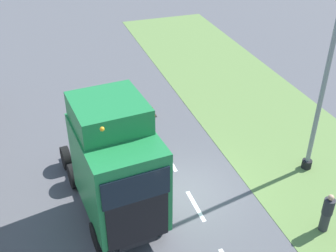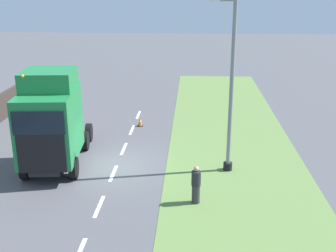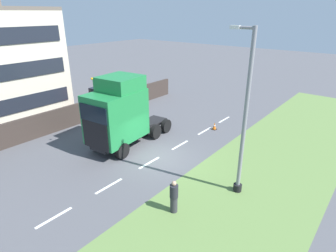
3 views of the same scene
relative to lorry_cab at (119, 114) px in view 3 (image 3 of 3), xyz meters
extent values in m
plane|color=#515156|center=(-2.97, -0.50, -2.45)|extent=(120.00, 120.00, 0.00)
cube|color=#607F42|center=(-8.97, -0.50, -2.44)|extent=(7.00, 44.00, 0.01)
cube|color=white|center=(-2.97, -9.20, -2.44)|extent=(0.16, 1.80, 0.00)
cube|color=white|center=(-2.97, -6.00, -2.44)|extent=(0.16, 1.80, 0.00)
cube|color=white|center=(-2.97, -2.80, -2.44)|extent=(0.16, 1.80, 0.00)
cube|color=white|center=(-2.97, 0.40, -2.44)|extent=(0.16, 1.80, 0.00)
cube|color=white|center=(-2.97, 3.60, -2.44)|extent=(0.16, 1.80, 0.00)
cube|color=white|center=(-2.97, 6.80, -2.44)|extent=(0.16, 1.80, 0.00)
cube|color=#382D28|center=(6.03, -0.50, -1.57)|extent=(0.25, 24.00, 1.74)
cube|color=#1E232D|center=(9.43, 1.29, -0.70)|extent=(0.08, 6.81, 1.22)
cube|color=#1E232D|center=(9.43, 1.29, 1.93)|extent=(0.08, 6.81, 1.22)
cube|color=#1E232D|center=(9.43, 1.29, 4.55)|extent=(0.08, 6.81, 1.22)
cube|color=black|center=(0.12, -1.27, -1.78)|extent=(2.01, 6.96, 0.24)
cube|color=#1E7A3D|center=(-0.03, 0.26, -0.06)|extent=(2.82, 3.99, 3.19)
cube|color=black|center=(-0.21, 2.17, -0.77)|extent=(2.09, 0.26, 1.79)
cube|color=black|center=(-0.21, 2.17, 0.64)|extent=(2.22, 0.27, 1.02)
cube|color=#1E7A3D|center=(0.03, -0.30, 1.98)|extent=(2.57, 2.66, 0.90)
sphere|color=orange|center=(0.54, 1.45, 2.50)|extent=(0.14, 0.14, 0.14)
cylinder|color=black|center=(0.27, -2.81, -1.60)|extent=(1.48, 1.48, 0.12)
cylinder|color=black|center=(-1.24, 1.01, -1.93)|extent=(0.42, 1.07, 1.04)
cylinder|color=black|center=(1.02, 1.22, -1.93)|extent=(0.42, 1.07, 1.04)
cylinder|color=black|center=(-0.89, -2.58, -1.93)|extent=(0.42, 1.07, 1.04)
cylinder|color=black|center=(1.37, -2.36, -1.93)|extent=(0.42, 1.07, 1.04)
cylinder|color=black|center=(-0.76, -3.94, -1.93)|extent=(0.42, 1.07, 1.04)
cylinder|color=black|center=(1.50, -3.73, -1.93)|extent=(0.42, 1.07, 1.04)
cube|color=maroon|center=(7.74, -4.82, -1.63)|extent=(2.20, 4.51, 1.08)
cube|color=black|center=(7.75, -4.93, -0.73)|extent=(1.73, 2.54, 0.72)
cylinder|color=black|center=(6.77, -3.51, -2.13)|extent=(0.27, 0.66, 0.64)
cylinder|color=black|center=(8.40, -3.33, -2.13)|extent=(0.27, 0.66, 0.64)
cylinder|color=black|center=(7.08, -6.32, -2.13)|extent=(0.27, 0.66, 0.64)
cylinder|color=black|center=(8.71, -6.14, -2.13)|extent=(0.27, 0.66, 0.64)
cylinder|color=black|center=(-8.52, -0.31, -2.25)|extent=(0.43, 0.43, 0.40)
cylinder|color=gray|center=(-8.52, -0.31, 1.62)|extent=(0.20, 0.20, 8.14)
cylinder|color=gray|center=(-8.07, -0.31, 5.59)|extent=(0.90, 0.14, 0.14)
cube|color=silver|center=(-7.62, -0.31, 5.59)|extent=(0.44, 0.20, 0.16)
cylinder|color=#333338|center=(-6.94, 3.06, -2.04)|extent=(0.34, 0.34, 0.80)
cylinder|color=#26262D|center=(-6.94, 3.06, -1.32)|extent=(0.39, 0.39, 0.64)
sphere|color=tan|center=(-6.94, 3.06, -0.90)|extent=(0.22, 0.22, 0.22)
cube|color=black|center=(-3.39, -6.77, -2.43)|extent=(0.36, 0.36, 0.03)
cone|color=orange|center=(-3.39, -6.77, -2.14)|extent=(0.28, 0.28, 0.55)
cylinder|color=white|center=(-3.39, -6.77, -2.11)|extent=(0.17, 0.17, 0.07)
camera|label=1|loc=(2.02, 11.75, 9.03)|focal=45.00mm
camera|label=2|loc=(-6.72, 18.74, 6.24)|focal=45.00mm
camera|label=3|loc=(-13.40, 11.50, 6.22)|focal=30.00mm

